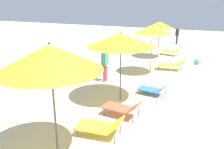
# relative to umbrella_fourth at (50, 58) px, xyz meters

# --- Properties ---
(umbrella_fourth) EXTENTS (2.36, 2.36, 2.88)m
(umbrella_fourth) POSITION_rel_umbrella_fourth_xyz_m (0.00, 0.00, 0.00)
(umbrella_fourth) COLOR #4C4C51
(umbrella_fourth) RESTS_ON ground
(lounger_fourth_shoreside) EXTENTS (1.43, 0.85, 0.58)m
(lounger_fourth_shoreside) POSITION_rel_umbrella_fourth_xyz_m (0.54, 1.26, -2.24)
(lounger_fourth_shoreside) COLOR yellow
(lounger_fourth_shoreside) RESTS_ON ground
(umbrella_fifth) EXTENTS (2.53, 2.53, 2.66)m
(umbrella_fifth) POSITION_rel_umbrella_fourth_xyz_m (0.06, 3.86, -0.17)
(umbrella_fifth) COLOR #4C4C51
(umbrella_fifth) RESTS_ON ground
(lounger_fifth_shoreside) EXTENTS (1.22, 0.69, 0.56)m
(lounger_fifth_shoreside) POSITION_rel_umbrella_fourth_xyz_m (1.12, 4.85, -2.27)
(lounger_fifth_shoreside) COLOR blue
(lounger_fifth_shoreside) RESTS_ON ground
(lounger_fifth_inland) EXTENTS (1.33, 0.66, 0.61)m
(lounger_fifth_inland) POSITION_rel_umbrella_fourth_xyz_m (0.67, 2.58, -2.20)
(lounger_fifth_inland) COLOR #D8593F
(lounger_fifth_inland) RESTS_ON ground
(umbrella_sixth) EXTENTS (1.91, 1.91, 2.54)m
(umbrella_sixth) POSITION_rel_umbrella_fourth_xyz_m (0.18, 7.69, -0.22)
(umbrella_sixth) COLOR olive
(umbrella_sixth) RESTS_ON ground
(lounger_sixth_shoreside) EXTENTS (1.54, 0.87, 0.57)m
(lounger_sixth_shoreside) POSITION_rel_umbrella_fourth_xyz_m (1.03, 8.79, -2.20)
(lounger_sixth_shoreside) COLOR yellow
(lounger_sixth_shoreside) RESTS_ON ground
(umbrella_farthest) EXTENTS (1.91, 1.91, 2.48)m
(umbrella_farthest) POSITION_rel_umbrella_fourth_xyz_m (-0.40, 11.53, -0.33)
(umbrella_farthest) COLOR #4C4C51
(umbrella_farthest) RESTS_ON ground
(lounger_farthest_shoreside) EXTENTS (1.48, 0.90, 0.65)m
(lounger_farthest_shoreside) POSITION_rel_umbrella_fourth_xyz_m (0.32, 12.52, -2.20)
(lounger_farthest_shoreside) COLOR yellow
(lounger_farthest_shoreside) RESTS_ON ground
(person_walking_near) EXTENTS (0.29, 0.40, 1.53)m
(person_walking_near) POSITION_rel_umbrella_fourth_xyz_m (-0.13, 17.29, -1.61)
(person_walking_near) COLOR #262628
(person_walking_near) RESTS_ON ground
(person_walking_mid) EXTENTS (0.24, 0.37, 1.64)m
(person_walking_mid) POSITION_rel_umbrella_fourth_xyz_m (-1.46, 5.54, -1.53)
(person_walking_mid) COLOR #D8334C
(person_walking_mid) RESTS_ON ground
(beach_ball) EXTENTS (0.35, 0.35, 0.35)m
(beach_ball) POSITION_rel_umbrella_fourth_xyz_m (2.25, 10.75, -2.36)
(beach_ball) COLOR #3FB266
(beach_ball) RESTS_ON ground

